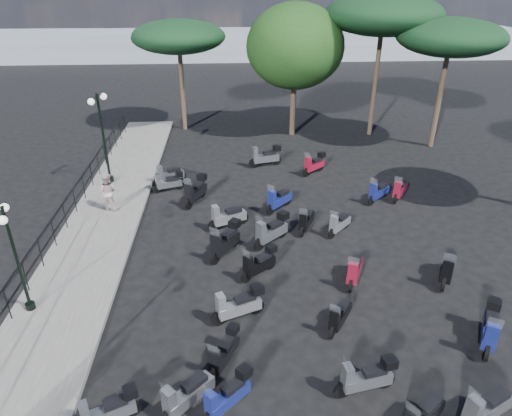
{
  "coord_description": "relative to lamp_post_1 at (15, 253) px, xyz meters",
  "views": [
    {
      "loc": [
        -1.13,
        -13.01,
        9.43
      ],
      "look_at": [
        -0.17,
        2.71,
        1.2
      ],
      "focal_mm": 32.0,
      "sensor_mm": 36.0,
      "label": 1
    }
  ],
  "objects": [
    {
      "name": "scooter_26",
      "position": [
        13.4,
        -2.15,
        -1.64
      ],
      "size": [
        1.08,
        1.62,
        1.43
      ],
      "rotation": [
        0.0,
        0.0,
        2.61
      ],
      "color": "black",
      "rests_on": "ground"
    },
    {
      "name": "distant_hills",
      "position": [
        7.4,
        46.55,
        -0.67
      ],
      "size": [
        70.0,
        8.0,
        3.0
      ],
      "primitive_type": "cube",
      "color": "gray",
      "rests_on": "ground"
    },
    {
      "name": "scooter_0",
      "position": [
        3.32,
        -4.14,
        -1.72
      ],
      "size": [
        1.42,
        0.81,
        1.21
      ],
      "rotation": [
        0.0,
        0.0,
        1.99
      ],
      "color": "black",
      "rests_on": "ground"
    },
    {
      "name": "railing",
      "position": [
        -0.4,
        4.35,
        -1.28
      ],
      "size": [
        0.04,
        26.04,
        1.1
      ],
      "color": "black",
      "rests_on": "sidewalk"
    },
    {
      "name": "scooter_7",
      "position": [
        5.08,
        -3.85,
        -1.7
      ],
      "size": [
        1.3,
        1.28,
        1.37
      ],
      "rotation": [
        0.0,
        0.0,
        2.35
      ],
      "color": "black",
      "rests_on": "ground"
    },
    {
      "name": "scooter_5",
      "position": [
        3.26,
        9.48,
        -1.72
      ],
      "size": [
        1.5,
        0.93,
        1.32
      ],
      "rotation": [
        0.0,
        0.0,
        2.07
      ],
      "color": "black",
      "rests_on": "ground"
    },
    {
      "name": "pine_1",
      "position": [
        18.4,
        13.99,
        4.03
      ],
      "size": [
        5.83,
        5.83,
        7.24
      ],
      "color": "#38281E",
      "rests_on": "ground"
    },
    {
      "name": "scooter_17",
      "position": [
        8.18,
        11.44,
        -1.63
      ],
      "size": [
        1.78,
        0.77,
        1.44
      ],
      "rotation": [
        0.0,
        0.0,
        1.84
      ],
      "color": "black",
      "rests_on": "ground"
    },
    {
      "name": "lamp_post_2",
      "position": [
        0.34,
        9.56,
        0.46
      ],
      "size": [
        0.63,
        1.23,
        4.37
      ],
      "rotation": [
        0.0,
        0.0,
        -0.34
      ],
      "color": "black",
      "rests_on": "sidewalk"
    },
    {
      "name": "pedestrian_far",
      "position": [
        1.0,
        6.57,
        -1.19
      ],
      "size": [
        0.95,
        0.81,
        1.68
      ],
      "primitive_type": "imported",
      "rotation": [
        0.0,
        0.0,
        2.9
      ],
      "color": "#C9AAA8",
      "rests_on": "sidewalk"
    },
    {
      "name": "scooter_29",
      "position": [
        14.04,
        7.09,
        -1.72
      ],
      "size": [
        1.05,
        1.4,
        1.31
      ],
      "rotation": [
        0.0,
        0.0,
        2.53
      ],
      "color": "black",
      "rests_on": "ground"
    },
    {
      "name": "scooter_16",
      "position": [
        7.79,
        3.57,
        -1.62
      ],
      "size": [
        1.48,
        1.38,
        1.47
      ],
      "rotation": [
        0.0,
        0.0,
        2.31
      ],
      "color": "black",
      "rests_on": "ground"
    },
    {
      "name": "scooter_22",
      "position": [
        9.28,
        4.48,
        -1.74
      ],
      "size": [
        0.84,
        1.45,
        1.25
      ],
      "rotation": [
        0.0,
        0.0,
        2.69
      ],
      "color": "black",
      "rests_on": "ground"
    },
    {
      "name": "scooter_11",
      "position": [
        4.68,
        7.31,
        -1.62
      ],
      "size": [
        1.01,
        1.74,
        1.48
      ],
      "rotation": [
        0.0,
        0.0,
        2.71
      ],
      "color": "black",
      "rests_on": "ground"
    },
    {
      "name": "scooter_23",
      "position": [
        10.63,
        10.32,
        -1.68
      ],
      "size": [
        1.33,
        1.21,
        1.31
      ],
      "rotation": [
        0.0,
        0.0,
        2.29
      ],
      "color": "black",
      "rests_on": "ground"
    },
    {
      "name": "broadleaf_tree",
      "position": [
        10.33,
        16.75,
        3.23
      ],
      "size": [
        5.84,
        5.84,
        7.9
      ],
      "color": "#38281E",
      "rests_on": "ground"
    },
    {
      "name": "scooter_20",
      "position": [
        9.35,
        -1.24,
        -1.76
      ],
      "size": [
        0.92,
        1.3,
        1.19
      ],
      "rotation": [
        0.0,
        0.0,
        2.56
      ],
      "color": "black",
      "rests_on": "ground"
    },
    {
      "name": "pine_2",
      "position": [
        3.35,
        18.27,
        3.65
      ],
      "size": [
        5.75,
        5.75,
        6.85
      ],
      "color": "#38281E",
      "rests_on": "ground"
    },
    {
      "name": "ground",
      "position": [
        7.4,
        1.55,
        -2.17
      ],
      "size": [
        120.0,
        120.0,
        0.0
      ],
      "primitive_type": "plane",
      "color": "black",
      "rests_on": "ground"
    },
    {
      "name": "scooter_15",
      "position": [
        10.56,
        4.19,
        -1.75
      ],
      "size": [
        1.12,
        1.16,
        1.21
      ],
      "rotation": [
        0.0,
        0.0,
        2.38
      ],
      "color": "black",
      "rests_on": "ground"
    },
    {
      "name": "scooter_9",
      "position": [
        6.1,
        4.88,
        -1.68
      ],
      "size": [
        1.68,
        0.94,
        1.43
      ],
      "rotation": [
        0.0,
        0.0,
        2.0
      ],
      "color": "black",
      "rests_on": "ground"
    },
    {
      "name": "pine_0",
      "position": [
        15.34,
        16.48,
        4.98
      ],
      "size": [
        6.83,
        6.83,
        8.37
      ],
      "color": "#38281E",
      "rests_on": "ground"
    },
    {
      "name": "scooter_21",
      "position": [
        10.35,
        0.94,
        -1.71
      ],
      "size": [
        0.88,
        1.57,
        1.34
      ],
      "rotation": [
        0.0,
        0.0,
        2.71
      ],
      "color": "black",
      "rests_on": "ground"
    },
    {
      "name": "scooter_4",
      "position": [
        3.32,
        8.58,
        -1.72
      ],
      "size": [
        1.47,
        0.71,
        1.21
      ],
      "rotation": [
        0.0,
        0.0,
        1.9
      ],
      "color": "black",
      "rests_on": "ground"
    },
    {
      "name": "scooter_14",
      "position": [
        7.17,
        1.52,
        -1.69
      ],
      "size": [
        1.33,
        1.14,
        1.28
      ],
      "rotation": [
        0.0,
        0.0,
        2.26
      ],
      "color": "black",
      "rests_on": "ground"
    },
    {
      "name": "scooter_13",
      "position": [
        9.48,
        -3.6,
        -1.68
      ],
      "size": [
        1.63,
        0.61,
        1.31
      ],
      "rotation": [
        0.0,
        0.0,
        1.77
      ],
      "color": "black",
      "rests_on": "ground"
    },
    {
      "name": "scooter_27",
      "position": [
        13.51,
        0.8,
        -1.67
      ],
      "size": [
        1.08,
        1.61,
        1.45
      ],
      "rotation": [
        0.0,
        0.0,
        2.59
      ],
      "color": "black",
      "rests_on": "ground"
    },
    {
      "name": "scooter_3",
      "position": [
        6.02,
        2.91,
        -1.61
      ],
      "size": [
        1.17,
        1.66,
        1.49
      ],
      "rotation": [
        0.0,
        0.0,
        2.58
      ],
      "color": "black",
      "rests_on": "ground"
    },
    {
      "name": "sidewalk",
      "position": [
        0.9,
        4.55,
        -2.1
      ],
      "size": [
        3.0,
        30.0,
        0.15
      ],
      "primitive_type": "cube",
      "color": "#605E5B",
      "rests_on": "ground"
    },
    {
      "name": "scooter_8",
      "position": [
        5.97,
        -2.49,
        -1.72
      ],
      "size": [
        0.87,
        1.4,
        1.21
      ],
      "rotation": [
        0.0,
        0.0,
        2.67
      ],
      "color": "black",
      "rests_on": "ground"
    },
    {
      "name": "scooter_10",
      "position": [
        8.36,
        6.35,
        -1.69
      ],
      "size": [
        1.28,
        1.37,
        1.41
      ],
      "rotation": [
        0.0,
        0.0,
        2.4
      ],
      "color": "black",
      "rests_on": "ground"
    },
    {
      "name": "scooter_1",
      "position": [
        6.05,
        -3.92,
        -1.7
      ],
      "size": [
        1.26,
        1.18,
        1.26
      ],
      "rotation": [
        0.0,
        0.0,
        2.31
      ],
      "color": "black",
      "rests_on": "ground"
    },
    {
      "name": "scooter_2",
      "position": [
        6.4,
        -0.69,
        -1.65
      ],
      "size": [
        1.65,
        0.88,
        1.39
      ],
      "rotation": [
        0.0,
        0.0,
        1.95
      ],
      "color": "black",
      "rests_on": "ground"
    },
    {
      "name": "lamp_post_1",
      "position": [
        0.0,
        0.0,
        0.0
      ],
      "size": [
        0.51,
        1.0,
        3.55
      ],
      "rotation": [
        0.0,
        0.0,
        0.34
      ],
      "color": "black",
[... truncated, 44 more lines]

